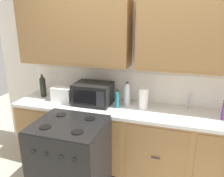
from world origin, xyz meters
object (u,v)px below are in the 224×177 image
(toaster, at_px, (63,94))
(paper_towel_roll, at_px, (143,99))
(bottle_dark, at_px, (43,86))
(bottle_teal, at_px, (117,99))
(microwave, at_px, (93,94))
(bottle_clear, at_px, (127,94))
(stove_range, at_px, (71,161))

(toaster, bearing_deg, paper_towel_roll, 2.28)
(bottle_dark, relative_size, bottle_teal, 1.35)
(microwave, xyz_separation_m, bottle_clear, (0.44, 0.08, 0.01))
(paper_towel_roll, xyz_separation_m, bottle_clear, (-0.22, 0.06, 0.02))
(toaster, height_order, bottle_clear, bottle_clear)
(toaster, relative_size, bottle_clear, 0.90)
(microwave, bearing_deg, stove_range, -92.04)
(microwave, relative_size, bottle_clear, 1.55)
(bottle_dark, height_order, bottle_clear, bottle_dark)
(stove_range, relative_size, bottle_teal, 3.93)
(bottle_clear, bearing_deg, stove_range, -122.13)
(stove_range, height_order, paper_towel_roll, paper_towel_roll)
(stove_range, bearing_deg, bottle_clear, 57.87)
(stove_range, bearing_deg, microwave, 87.96)
(bottle_clear, bearing_deg, toaster, -173.53)
(stove_range, height_order, bottle_clear, bottle_clear)
(stove_range, height_order, bottle_dark, bottle_dark)
(bottle_teal, bearing_deg, bottle_dark, 174.77)
(paper_towel_roll, bearing_deg, bottle_teal, -168.56)
(bottle_dark, bearing_deg, bottle_teal, -5.23)
(paper_towel_roll, height_order, bottle_clear, bottle_clear)
(microwave, relative_size, bottle_dark, 1.47)
(stove_range, bearing_deg, paper_towel_roll, 44.71)
(paper_towel_roll, xyz_separation_m, bottle_teal, (-0.32, -0.06, -0.01))
(paper_towel_roll, bearing_deg, stove_range, -135.29)
(toaster, relative_size, bottle_dark, 0.86)
(bottle_dark, distance_m, bottle_teal, 1.15)
(paper_towel_roll, height_order, bottle_dark, bottle_dark)
(microwave, relative_size, paper_towel_roll, 1.85)
(toaster, bearing_deg, bottle_clear, 6.47)
(bottle_teal, bearing_deg, paper_towel_roll, 11.44)
(paper_towel_roll, bearing_deg, microwave, -177.57)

